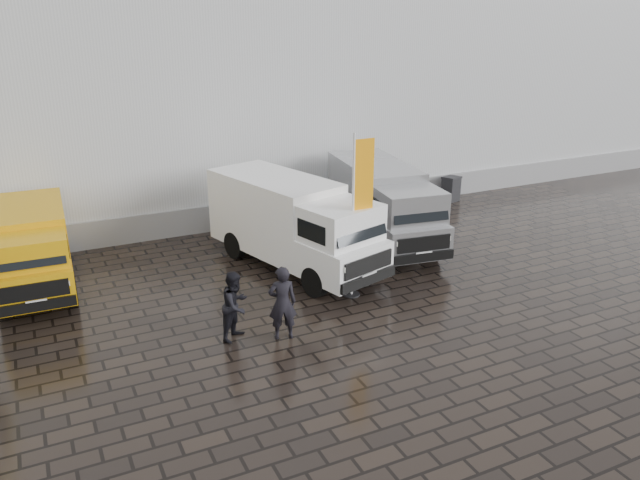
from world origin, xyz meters
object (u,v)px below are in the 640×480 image
object	(u,v)px
van_silver	(384,206)
wheelie_bin	(451,189)
van_yellow	(33,251)
flagpole	(359,208)
person_tent	(236,305)
van_white	(294,226)
person_front	(282,303)

from	to	relation	value
van_silver	wheelie_bin	size ratio (longest dim) A/B	5.84
van_yellow	wheelie_bin	bearing A→B (deg)	9.25
van_yellow	van_silver	xyz separation A→B (m)	(11.43, -1.05, 0.17)
van_yellow	wheelie_bin	world-z (taller)	van_yellow
flagpole	person_tent	xyz separation A→B (m)	(-4.03, -0.96, -1.76)
van_yellow	flagpole	distance (m)	9.70
van_white	van_yellow	bearing A→B (deg)	150.51
van_yellow	van_white	xyz separation A→B (m)	(7.63, -1.82, 0.23)
van_silver	person_front	bearing A→B (deg)	-132.26
van_white	person_tent	world-z (taller)	van_white
van_white	van_silver	bearing A→B (deg)	-4.69
van_yellow	wheelie_bin	distance (m)	16.98
flagpole	person_front	distance (m)	3.72
flagpole	person_tent	world-z (taller)	flagpole
van_yellow	van_white	world-z (taller)	van_white
van_white	person_front	distance (m)	4.69
van_white	person_front	xyz separation A→B (m)	(-2.13, -4.16, -0.44)
van_white	flagpole	world-z (taller)	flagpole
van_white	wheelie_bin	size ratio (longest dim) A/B	6.07
person_tent	van_yellow	bearing A→B (deg)	90.63
van_silver	person_front	world-z (taller)	van_silver
person_front	person_tent	distance (m)	1.18
van_white	flagpole	xyz separation A→B (m)	(0.84, -2.68, 1.25)
person_tent	wheelie_bin	bearing A→B (deg)	-6.91
van_white	person_tent	size ratio (longest dim) A/B	3.62
van_yellow	wheelie_bin	xyz separation A→B (m)	(16.83, 2.17, -0.65)
van_yellow	van_silver	distance (m)	11.48
van_silver	person_tent	xyz separation A→B (m)	(-6.99, -4.40, -0.46)
person_front	van_white	bearing A→B (deg)	-103.20
person_tent	flagpole	bearing A→B (deg)	-25.11
flagpole	wheelie_bin	bearing A→B (deg)	38.56
flagpole	van_white	bearing A→B (deg)	107.42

